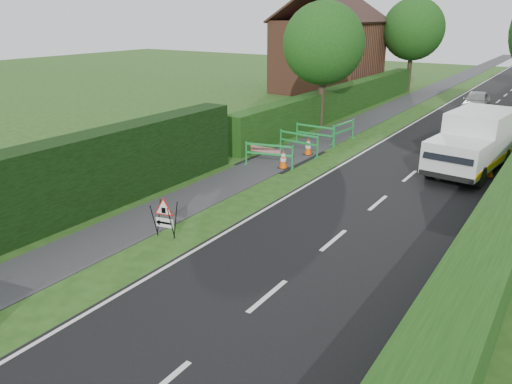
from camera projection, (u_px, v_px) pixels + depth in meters
The scene contains 21 objects.
ground at pixel (155, 285), 11.74m from camera, with size 120.00×120.00×0.00m, color #224714.
road_surface at pixel (504, 97), 38.00m from camera, with size 6.00×90.00×0.02m, color black.
footpath at pixel (430, 91), 40.83m from camera, with size 2.00×90.00×0.02m, color #2D2D30.
hedge_west_near at pixel (28, 236), 14.31m from camera, with size 1.10×18.00×2.50m, color black.
hedge_west_far at pixel (342, 114), 31.63m from camera, with size 1.00×24.00×1.80m, color #14380F.
house_west at pixel (328, 55), 39.53m from camera, with size 7.50×7.40×7.88m.
tree_nw at pixel (324, 44), 26.76m from camera, with size 4.40×4.40×6.70m.
tree_fw at pixel (413, 29), 39.24m from camera, with size 4.80×4.80×7.24m.
triangle_sign at pixel (163, 214), 13.98m from camera, with size 0.82×0.82×1.01m.
works_van at pixel (473, 141), 19.67m from camera, with size 2.58×5.39×2.37m.
traffic_cone_0 at pixel (474, 174), 18.50m from camera, with size 0.38×0.38×0.79m.
traffic_cone_1 at pixel (490, 167), 19.30m from camera, with size 0.38×0.38×0.79m.
traffic_cone_2 at pixel (495, 153), 21.22m from camera, with size 0.38×0.38×0.79m.
traffic_cone_3 at pixel (283, 159), 20.39m from camera, with size 0.38×0.38×0.79m.
traffic_cone_4 at pixel (308, 146), 22.36m from camera, with size 0.38×0.38×0.79m.
ped_barrier_0 at pixel (269, 152), 20.52m from camera, with size 2.08×0.85×1.00m.
ped_barrier_1 at pixel (299, 140), 22.41m from camera, with size 2.09×0.56×1.00m.
ped_barrier_2 at pixel (315, 132), 23.92m from camera, with size 2.06×0.37×1.00m.
ped_barrier_3 at pixel (343, 129), 24.55m from camera, with size 0.55×2.08×1.00m.
redwhite_plank at pixel (265, 160), 21.69m from camera, with size 1.50×0.04×0.25m, color red.
hatchback_car at pixel (476, 101), 32.36m from camera, with size 1.51×3.76×1.28m, color silver.
Camera 1 is at (7.64, -7.32, 6.02)m, focal length 35.00 mm.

